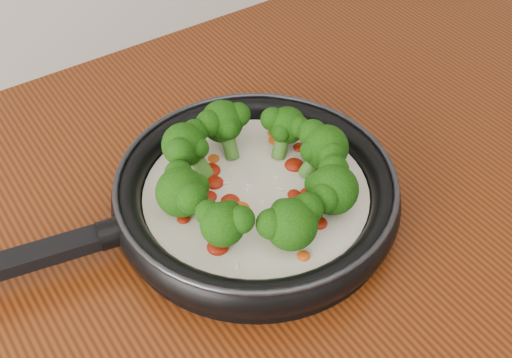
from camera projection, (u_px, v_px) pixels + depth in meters
skillet at (254, 191)px, 0.71m from camera, size 0.51×0.36×0.09m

